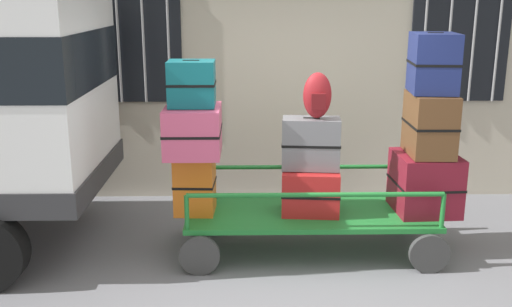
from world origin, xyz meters
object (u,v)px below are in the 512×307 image
suitcase_midleft_bottom (310,192)px  suitcase_midleft_middle (311,143)px  suitcase_center_middle (430,124)px  luggage_cart (309,218)px  suitcase_center_top (433,63)px  suitcase_left_bottom (195,183)px  backpack (317,96)px  suitcase_left_top (192,84)px  suitcase_left_middle (193,131)px  suitcase_center_bottom (425,183)px

suitcase_midleft_bottom → suitcase_midleft_middle: bearing=90.0°
suitcase_midleft_middle → suitcase_center_middle: suitcase_center_middle is taller
luggage_cart → suitcase_center_top: 1.92m
suitcase_left_bottom → suitcase_midleft_middle: bearing=0.7°
backpack → suitcase_center_middle: bearing=-0.4°
suitcase_left_top → suitcase_center_top: size_ratio=0.79×
suitcase_left_bottom → suitcase_left_top: bearing=-90.0°
suitcase_left_bottom → suitcase_left_middle: suitcase_left_middle is taller
suitcase_left_middle → suitcase_center_top: 2.37m
suitcase_left_bottom → suitcase_left_top: suitcase_left_top is taller
luggage_cart → suitcase_midleft_middle: bearing=90.0°
suitcase_midleft_bottom → suitcase_center_middle: size_ratio=1.00×
suitcase_left_top → suitcase_midleft_middle: suitcase_left_top is taller
suitcase_left_top → backpack: suitcase_left_top is taller
suitcase_center_bottom → suitcase_left_top: bearing=-179.2°
suitcase_midleft_bottom → suitcase_center_top: bearing=3.0°
suitcase_midleft_middle → suitcase_center_top: 1.38m
suitcase_center_middle → suitcase_center_top: size_ratio=1.06×
suitcase_left_bottom → suitcase_center_top: suitcase_center_top is taller
suitcase_left_bottom → suitcase_center_bottom: (2.29, -0.01, -0.01)m
suitcase_midleft_bottom → backpack: size_ratio=1.37×
suitcase_center_bottom → suitcase_left_middle: bearing=-179.1°
luggage_cart → suitcase_left_middle: suitcase_left_middle is taller
luggage_cart → suitcase_center_top: suitcase_center_top is taller
suitcase_left_middle → suitcase_center_middle: size_ratio=1.06×
suitcase_left_bottom → luggage_cart: bearing=-0.6°
suitcase_left_bottom → suitcase_center_top: bearing=0.3°
suitcase_center_top → suitcase_midleft_middle: bearing=179.9°
luggage_cart → suitcase_left_bottom: (-1.14, 0.01, 0.37)m
suitcase_left_bottom → suitcase_center_middle: (2.29, -0.02, 0.59)m
suitcase_left_top → suitcase_center_bottom: suitcase_left_top is taller
suitcase_center_middle → suitcase_left_bottom: bearing=179.4°
luggage_cart → suitcase_center_middle: size_ratio=4.19×
luggage_cart → suitcase_center_middle: 1.49m
suitcase_left_top → backpack: (1.19, 0.03, -0.12)m
suitcase_left_middle → backpack: (1.19, 0.03, 0.33)m
suitcase_center_bottom → suitcase_center_middle: 0.60m
suitcase_midleft_middle → suitcase_center_top: size_ratio=1.05×
suitcase_midleft_bottom → suitcase_midleft_middle: 0.48m
suitcase_left_middle → suitcase_center_bottom: size_ratio=0.97×
suitcase_center_top → backpack: bearing=-178.5°
suitcase_center_middle → backpack: (-1.10, 0.01, 0.28)m
luggage_cart → suitcase_left_middle: 1.46m
suitcase_left_top → suitcase_left_middle: bearing=-90.0°
suitcase_left_bottom → suitcase_left_middle: bearing=-90.0°
luggage_cart → suitcase_left_bottom: 1.20m
suitcase_center_middle → suitcase_center_top: bearing=90.0°
suitcase_left_top → suitcase_left_bottom: bearing=90.0°
suitcase_left_bottom → suitcase_center_top: 2.57m
suitcase_left_bottom → suitcase_center_middle: suitcase_center_middle is taller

